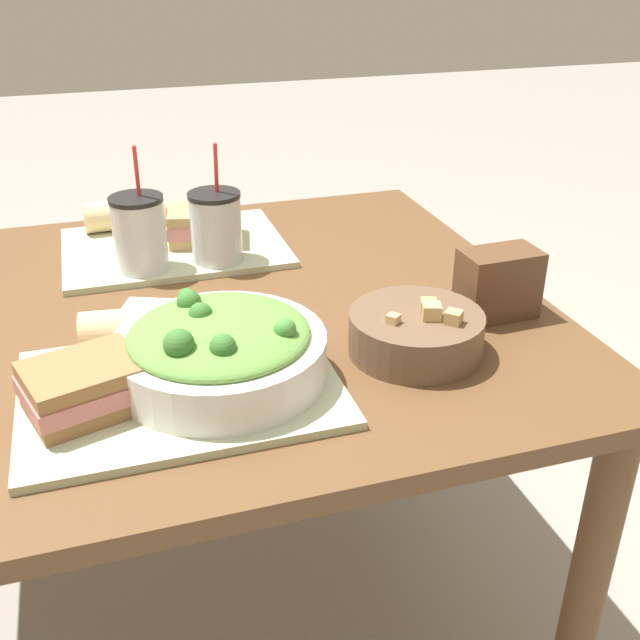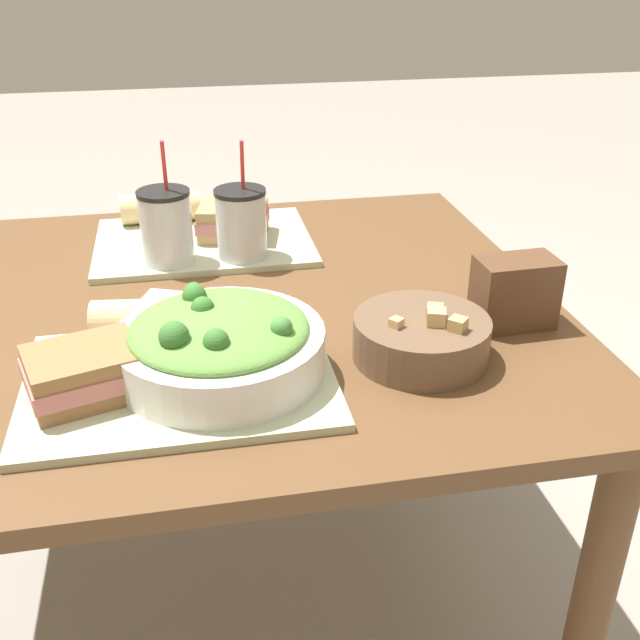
{
  "view_description": "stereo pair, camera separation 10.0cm",
  "coord_description": "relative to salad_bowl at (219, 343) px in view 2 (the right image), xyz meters",
  "views": [
    {
      "loc": [
        -0.1,
        -1.1,
        1.25
      ],
      "look_at": [
        0.16,
        -0.25,
        0.79
      ],
      "focal_mm": 42.0,
      "sensor_mm": 36.0,
      "label": 1
    },
    {
      "loc": [
        -0.01,
        -1.12,
        1.25
      ],
      "look_at": [
        0.16,
        -0.25,
        0.79
      ],
      "focal_mm": 42.0,
      "sensor_mm": 36.0,
      "label": 2
    }
  ],
  "objects": [
    {
      "name": "sandwich_near",
      "position": [
        -0.17,
        -0.02,
        -0.01
      ],
      "size": [
        0.17,
        0.15,
        0.06
      ],
      "rotation": [
        0.0,
        0.0,
        0.3
      ],
      "color": "olive",
      "rests_on": "tray_near"
    },
    {
      "name": "chip_bag",
      "position": [
        0.46,
        0.08,
        -0.0
      ],
      "size": [
        0.12,
        0.08,
        0.11
      ],
      "rotation": [
        0.0,
        0.0,
        0.04
      ],
      "color": "brown",
      "rests_on": "dining_table"
    },
    {
      "name": "drink_cup_dark",
      "position": [
        -0.06,
        0.41,
        0.02
      ],
      "size": [
        0.09,
        0.09,
        0.22
      ],
      "color": "silver",
      "rests_on": "tray_far"
    },
    {
      "name": "soup_bowl",
      "position": [
        0.29,
        0.0,
        -0.02
      ],
      "size": [
        0.19,
        0.19,
        0.08
      ],
      "color": "brown",
      "rests_on": "dining_table"
    },
    {
      "name": "drink_cup_red",
      "position": [
        0.07,
        0.41,
        0.02
      ],
      "size": [
        0.09,
        0.09,
        0.22
      ],
      "color": "silver",
      "rests_on": "tray_far"
    },
    {
      "name": "ground_plane",
      "position": [
        -0.03,
        0.24,
        -0.76
      ],
      "size": [
        12.0,
        12.0,
        0.0
      ],
      "primitive_type": "plane",
      "color": "gray"
    },
    {
      "name": "dining_table",
      "position": [
        -0.03,
        0.24,
        -0.15
      ],
      "size": [
        1.19,
        0.99,
        0.71
      ],
      "color": "brown",
      "rests_on": "ground_plane"
    },
    {
      "name": "baguette_near",
      "position": [
        -0.09,
        0.11,
        -0.01
      ],
      "size": [
        0.17,
        0.08,
        0.06
      ],
      "rotation": [
        0.0,
        0.0,
        1.45
      ],
      "color": "#DBBC84",
      "rests_on": "tray_near"
    },
    {
      "name": "salad_bowl",
      "position": [
        0.0,
        0.0,
        0.0
      ],
      "size": [
        0.28,
        0.28,
        0.11
      ],
      "color": "white",
      "rests_on": "tray_near"
    },
    {
      "name": "napkin_folded",
      "position": [
        -0.06,
        0.25,
        -0.05
      ],
      "size": [
        0.14,
        0.12,
        0.0
      ],
      "color": "silver",
      "rests_on": "dining_table"
    },
    {
      "name": "sandwich_far",
      "position": [
        0.06,
        0.51,
        -0.01
      ],
      "size": [
        0.15,
        0.14,
        0.06
      ],
      "rotation": [
        0.0,
        0.0,
        -0.21
      ],
      "color": "tan",
      "rests_on": "tray_far"
    },
    {
      "name": "tray_far",
      "position": [
        0.0,
        0.5,
        -0.05
      ],
      "size": [
        0.41,
        0.31,
        0.01
      ],
      "color": "#B2BC99",
      "rests_on": "dining_table"
    },
    {
      "name": "baguette_far",
      "position": [
        -0.07,
        0.62,
        -0.01
      ],
      "size": [
        0.16,
        0.07,
        0.06
      ],
      "rotation": [
        0.0,
        0.0,
        1.61
      ],
      "color": "#DBBC84",
      "rests_on": "tray_far"
    },
    {
      "name": "tray_near",
      "position": [
        -0.06,
        -0.0,
        -0.05
      ],
      "size": [
        0.41,
        0.31,
        0.01
      ],
      "color": "#B2BC99",
      "rests_on": "dining_table"
    }
  ]
}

